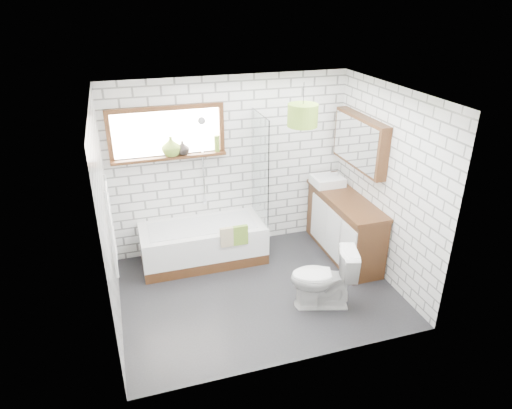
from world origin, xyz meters
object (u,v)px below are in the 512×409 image
object	(u,v)px
vanity	(344,226)
toilet	(323,278)
bathtub	(203,243)
basin	(327,181)
pendant	(303,115)

from	to	relation	value
vanity	toilet	world-z (taller)	vanity
bathtub	toilet	bearing A→B (deg)	-50.92
vanity	toilet	xyz separation A→B (m)	(-0.80, -1.02, -0.06)
basin	pendant	size ratio (longest dim) A/B	1.15
basin	toilet	distance (m)	1.78
bathtub	toilet	xyz separation A→B (m)	(1.16, -1.43, 0.11)
vanity	toilet	bearing A→B (deg)	-128.17
toilet	pendant	size ratio (longest dim) A/B	2.05
bathtub	toilet	distance (m)	1.85
pendant	vanity	bearing A→B (deg)	-0.63
vanity	basin	distance (m)	0.72
bathtub	pendant	xyz separation A→B (m)	(1.25, -0.41, 1.82)
vanity	toilet	distance (m)	1.29
pendant	bathtub	bearing A→B (deg)	161.86
bathtub	pendant	size ratio (longest dim) A/B	4.51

